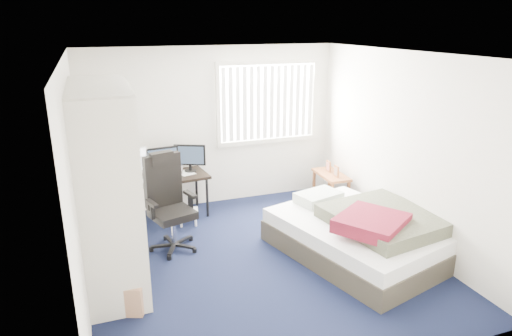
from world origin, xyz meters
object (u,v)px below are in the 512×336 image
at_px(nightstand, 331,177).
at_px(bed, 362,233).
at_px(desk, 162,173).
at_px(office_chair, 170,212).

distance_m(nightstand, bed, 1.74).
xyz_separation_m(desk, office_chair, (-0.07, -1.00, -0.21)).
bearing_deg(bed, office_chair, 155.04).
relative_size(desk, office_chair, 1.09).
relative_size(desk, bed, 0.57).
xyz_separation_m(desk, bed, (2.16, -2.04, -0.41)).
height_order(desk, bed, desk).
xyz_separation_m(nightstand, bed, (-0.48, -1.67, -0.15)).
height_order(desk, nightstand, desk).
height_order(desk, office_chair, office_chair).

